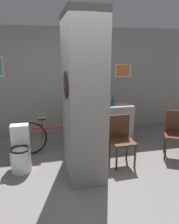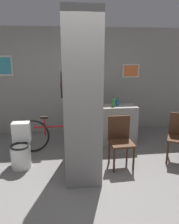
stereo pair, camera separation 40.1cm
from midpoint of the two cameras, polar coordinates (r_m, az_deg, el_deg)
ground_plane at (r=3.54m, az=-3.58°, el=-19.36°), size 14.00×14.00×0.00m
wall_back at (r=5.57m, az=-8.38°, el=7.90°), size 8.00×0.09×2.60m
pillar_center at (r=3.51m, az=-5.00°, el=3.58°), size 0.59×1.06×2.60m
counter_shelf at (r=4.89m, az=0.33°, el=-3.42°), size 1.46×0.44×0.88m
toilet at (r=4.11m, az=-20.29°, el=-9.78°), size 0.35×0.51×0.78m
chair_near_pillar at (r=4.02m, az=5.39°, el=-6.74°), size 0.42×0.42×0.91m
chair_by_doorway at (r=4.53m, az=19.25°, el=-4.96°), size 0.55×0.55×0.91m
bicycle at (r=4.57m, az=-11.20°, el=-6.05°), size 1.77×0.42×0.76m
bottle_tall at (r=4.76m, az=2.83°, el=2.64°), size 0.07×0.07×0.25m
bottle_short at (r=4.85m, az=3.87°, el=2.64°), size 0.07×0.07×0.20m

